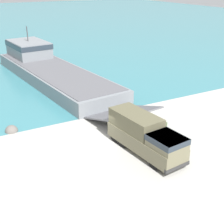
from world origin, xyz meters
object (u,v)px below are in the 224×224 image
at_px(military_truck, 145,135).
at_px(moored_boat_c, 23,43).
at_px(landing_craft, 48,68).
at_px(soldier_on_ramp, 164,127).

xyz_separation_m(military_truck, moored_boat_c, (2.39, 52.19, -1.22)).
xyz_separation_m(landing_craft, military_truck, (0.41, -25.57, 0.12)).
bearing_deg(moored_boat_c, landing_craft, -143.19).
bearing_deg(moored_boat_c, military_truck, -139.80).
height_order(military_truck, moored_boat_c, military_truck).
relative_size(military_truck, moored_boat_c, 1.17).
bearing_deg(landing_craft, moored_boat_c, 78.02).
distance_m(military_truck, moored_boat_c, 52.26).
height_order(soldier_on_ramp, moored_boat_c, soldier_on_ramp).
bearing_deg(soldier_on_ramp, landing_craft, -97.42).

